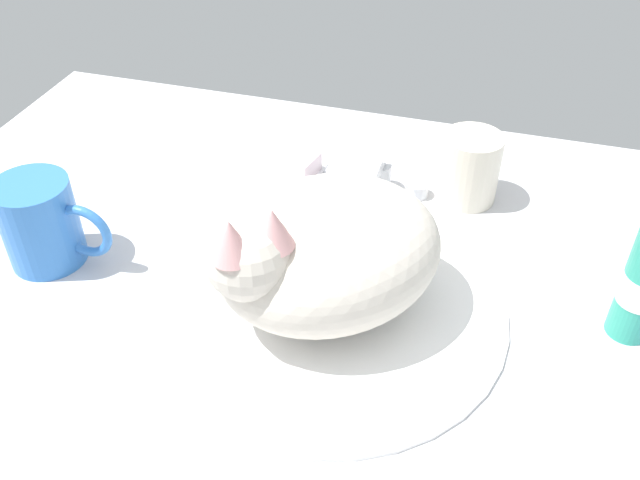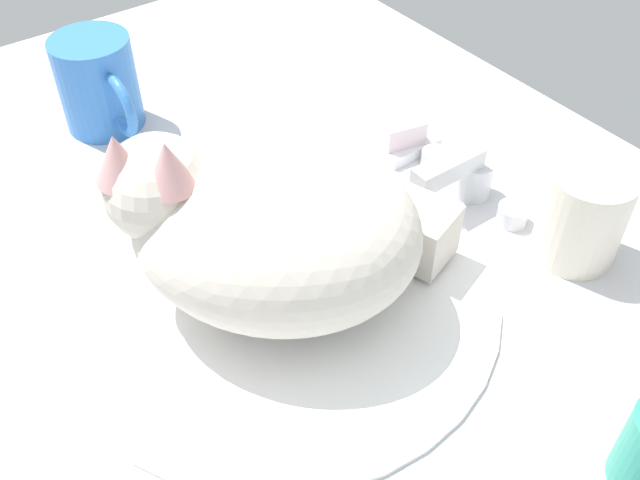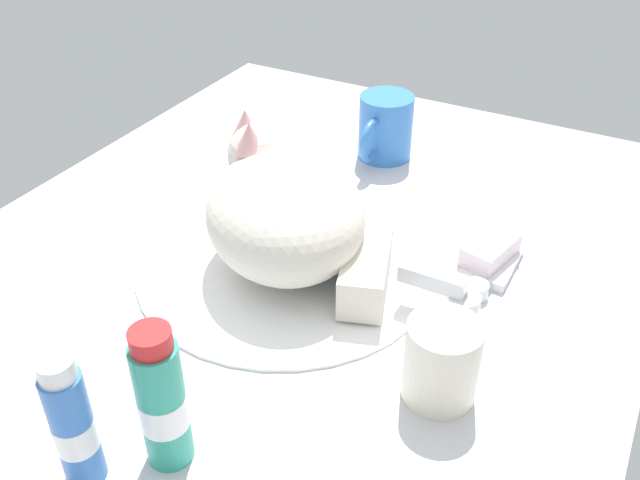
{
  "view_description": "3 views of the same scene",
  "coord_description": "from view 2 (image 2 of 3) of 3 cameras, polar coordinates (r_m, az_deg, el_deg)",
  "views": [
    {
      "loc": [
        13.41,
        -48.93,
        49.96
      ],
      "look_at": [
        -1.61,
        2.5,
        6.59
      ],
      "focal_mm": 38.92,
      "sensor_mm": 36.0,
      "label": 1
    },
    {
      "loc": [
        34.55,
        -21.2,
        44.71
      ],
      "look_at": [
        1.51,
        3.05,
        5.68
      ],
      "focal_mm": 40.62,
      "sensor_mm": 36.0,
      "label": 2
    },
    {
      "loc": [
        58.49,
        35.9,
        51.5
      ],
      "look_at": [
        -1.35,
        3.88,
        4.24
      ],
      "focal_mm": 39.38,
      "sensor_mm": 36.0,
      "label": 3
    }
  ],
  "objects": [
    {
      "name": "ground_plane",
      "position": [
        0.61,
        -3.14,
        -5.23
      ],
      "size": [
        110.0,
        82.5,
        3.0
      ],
      "primitive_type": "cube",
      "color": "silver"
    },
    {
      "name": "coffee_mug",
      "position": [
        0.8,
        -17.01,
        11.64
      ],
      "size": [
        12.6,
        8.15,
        9.85
      ],
      "color": "#3372C6",
      "rests_on": "ground_plane"
    },
    {
      "name": "cat",
      "position": [
        0.55,
        -4.05,
        1.36
      ],
      "size": [
        28.93,
        29.28,
        15.5
      ],
      "color": "beige",
      "rests_on": "sink_basin"
    },
    {
      "name": "sink_basin",
      "position": [
        0.6,
        -3.21,
        -4.02
      ],
      "size": [
        36.24,
        36.24,
        0.84
      ],
      "primitive_type": "cylinder",
      "color": "white",
      "rests_on": "ground_plane"
    },
    {
      "name": "faucet",
      "position": [
        0.69,
        11.45,
        4.86
      ],
      "size": [
        13.09,
        9.3,
        5.73
      ],
      "color": "silver",
      "rests_on": "ground_plane"
    },
    {
      "name": "soap_dish",
      "position": [
        0.77,
        5.52,
        8.34
      ],
      "size": [
        9.0,
        6.4,
        1.2
      ],
      "primitive_type": "cube",
      "color": "white",
      "rests_on": "ground_plane"
    },
    {
      "name": "rinse_cup",
      "position": [
        0.65,
        19.98,
        1.84
      ],
      "size": [
        7.19,
        7.19,
        8.6
      ],
      "color": "silver",
      "rests_on": "ground_plane"
    },
    {
      "name": "soap_bar",
      "position": [
        0.76,
        5.61,
        9.47
      ],
      "size": [
        8.35,
        5.89,
        2.46
      ],
      "primitive_type": "cube",
      "rotation": [
        0.0,
        0.0,
        -0.23
      ],
      "color": "silver",
      "rests_on": "soap_dish"
    }
  ]
}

